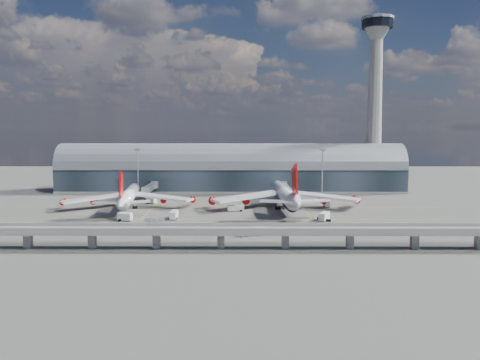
{
  "coord_description": "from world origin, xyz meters",
  "views": [
    {
      "loc": [
        6.56,
        -196.84,
        37.39
      ],
      "look_at": [
        5.64,
        10.0,
        14.0
      ],
      "focal_mm": 35.0,
      "sensor_mm": 36.0,
      "label": 1
    }
  ],
  "objects_px": {
    "service_truck_3": "(324,216)",
    "service_truck_1": "(125,217)",
    "airliner_left": "(129,196)",
    "service_truck_0": "(174,215)",
    "cargo_train_2": "(336,230)",
    "service_truck_4": "(326,204)",
    "cargo_train_0": "(154,221)",
    "floodlight_mast_left": "(138,171)",
    "service_truck_2": "(236,208)",
    "control_tower": "(375,103)",
    "cargo_train_1": "(253,234)",
    "floodlight_mast_right": "(322,171)",
    "service_truck_5": "(152,200)",
    "airliner_right": "(285,195)"
  },
  "relations": [
    {
      "from": "service_truck_4",
      "to": "cargo_train_1",
      "type": "bearing_deg",
      "value": -122.77
    },
    {
      "from": "floodlight_mast_right",
      "to": "service_truck_0",
      "type": "bearing_deg",
      "value": -138.58
    },
    {
      "from": "cargo_train_1",
      "to": "cargo_train_2",
      "type": "height_order",
      "value": "cargo_train_2"
    },
    {
      "from": "floodlight_mast_left",
      "to": "service_truck_2",
      "type": "xyz_separation_m",
      "value": [
        53.7,
        -45.49,
        -12.25
      ]
    },
    {
      "from": "control_tower",
      "to": "airliner_right",
      "type": "relative_size",
      "value": 1.39
    },
    {
      "from": "cargo_train_1",
      "to": "floodlight_mast_left",
      "type": "bearing_deg",
      "value": 49.5
    },
    {
      "from": "airliner_right",
      "to": "service_truck_3",
      "type": "xyz_separation_m",
      "value": [
        13.28,
        -28.39,
        -4.43
      ]
    },
    {
      "from": "airliner_left",
      "to": "cargo_train_0",
      "type": "relative_size",
      "value": 7.63
    },
    {
      "from": "floodlight_mast_right",
      "to": "airliner_right",
      "type": "distance_m",
      "value": 45.42
    },
    {
      "from": "control_tower",
      "to": "service_truck_2",
      "type": "distance_m",
      "value": 120.57
    },
    {
      "from": "floodlight_mast_left",
      "to": "airliner_right",
      "type": "xyz_separation_m",
      "value": [
        76.36,
        -38.05,
        -7.54
      ]
    },
    {
      "from": "floodlight_mast_left",
      "to": "service_truck_3",
      "type": "xyz_separation_m",
      "value": [
        89.64,
        -66.44,
        -11.97
      ]
    },
    {
      "from": "cargo_train_2",
      "to": "cargo_train_1",
      "type": "bearing_deg",
      "value": 105.89
    },
    {
      "from": "service_truck_2",
      "to": "service_truck_5",
      "type": "xyz_separation_m",
      "value": [
        -41.72,
        21.69,
        0.05
      ]
    },
    {
      "from": "service_truck_3",
      "to": "service_truck_4",
      "type": "height_order",
      "value": "service_truck_3"
    },
    {
      "from": "floodlight_mast_right",
      "to": "service_truck_3",
      "type": "xyz_separation_m",
      "value": [
        -10.36,
        -66.44,
        -11.97
      ]
    },
    {
      "from": "service_truck_1",
      "to": "floodlight_mast_left",
      "type": "bearing_deg",
      "value": 21.13
    },
    {
      "from": "control_tower",
      "to": "airliner_left",
      "type": "height_order",
      "value": "control_tower"
    },
    {
      "from": "airliner_right",
      "to": "service_truck_0",
      "type": "distance_m",
      "value": 54.1
    },
    {
      "from": "service_truck_2",
      "to": "service_truck_3",
      "type": "bearing_deg",
      "value": -131.44
    },
    {
      "from": "service_truck_4",
      "to": "service_truck_3",
      "type": "bearing_deg",
      "value": -103.27
    },
    {
      "from": "control_tower",
      "to": "cargo_train_0",
      "type": "height_order",
      "value": "control_tower"
    },
    {
      "from": "floodlight_mast_left",
      "to": "floodlight_mast_right",
      "type": "relative_size",
      "value": 1.0
    },
    {
      "from": "service_truck_1",
      "to": "cargo_train_1",
      "type": "distance_m",
      "value": 57.2
    },
    {
      "from": "floodlight_mast_left",
      "to": "cargo_train_1",
      "type": "relative_size",
      "value": 2.35
    },
    {
      "from": "airliner_left",
      "to": "cargo_train_1",
      "type": "bearing_deg",
      "value": -51.73
    },
    {
      "from": "control_tower",
      "to": "service_truck_0",
      "type": "relative_size",
      "value": 13.25
    },
    {
      "from": "floodlight_mast_right",
      "to": "cargo_train_0",
      "type": "relative_size",
      "value": 3.0
    },
    {
      "from": "service_truck_0",
      "to": "service_truck_2",
      "type": "bearing_deg",
      "value": 36.34
    },
    {
      "from": "airliner_right",
      "to": "service_truck_4",
      "type": "distance_m",
      "value": 20.7
    },
    {
      "from": "control_tower",
      "to": "cargo_train_0",
      "type": "xyz_separation_m",
      "value": [
        -112.68,
        -100.49,
        -50.65
      ]
    },
    {
      "from": "floodlight_mast_right",
      "to": "service_truck_4",
      "type": "relative_size",
      "value": 4.95
    },
    {
      "from": "airliner_left",
      "to": "service_truck_1",
      "type": "bearing_deg",
      "value": -86.22
    },
    {
      "from": "airliner_left",
      "to": "service_truck_0",
      "type": "relative_size",
      "value": 8.42
    },
    {
      "from": "floodlight_mast_left",
      "to": "service_truck_2",
      "type": "distance_m",
      "value": 71.44
    },
    {
      "from": "floodlight_mast_right",
      "to": "service_truck_1",
      "type": "height_order",
      "value": "floodlight_mast_right"
    },
    {
      "from": "control_tower",
      "to": "cargo_train_2",
      "type": "bearing_deg",
      "value": -111.13
    },
    {
      "from": "floodlight_mast_left",
      "to": "cargo_train_2",
      "type": "distance_m",
      "value": 126.59
    },
    {
      "from": "service_truck_3",
      "to": "service_truck_1",
      "type": "bearing_deg",
      "value": -151.07
    },
    {
      "from": "control_tower",
      "to": "service_truck_1",
      "type": "relative_size",
      "value": 17.26
    },
    {
      "from": "floodlight_mast_left",
      "to": "service_truck_3",
      "type": "height_order",
      "value": "floodlight_mast_left"
    },
    {
      "from": "floodlight_mast_right",
      "to": "service_truck_4",
      "type": "xyz_separation_m",
      "value": [
        -3.73,
        -34.73,
        -12.13
      ]
    },
    {
      "from": "cargo_train_0",
      "to": "floodlight_mast_right",
      "type": "bearing_deg",
      "value": -54.75
    },
    {
      "from": "airliner_left",
      "to": "floodlight_mast_left",
      "type": "bearing_deg",
      "value": 88.71
    },
    {
      "from": "cargo_train_2",
      "to": "service_truck_4",
      "type": "bearing_deg",
      "value": -1.34
    },
    {
      "from": "service_truck_1",
      "to": "service_truck_4",
      "type": "relative_size",
      "value": 1.15
    },
    {
      "from": "service_truck_3",
      "to": "cargo_train_0",
      "type": "distance_m",
      "value": 67.6
    },
    {
      "from": "airliner_right",
      "to": "service_truck_0",
      "type": "height_order",
      "value": "airliner_right"
    },
    {
      "from": "service_truck_2",
      "to": "service_truck_5",
      "type": "distance_m",
      "value": 47.02
    },
    {
      "from": "airliner_right",
      "to": "service_truck_1",
      "type": "relative_size",
      "value": 12.4
    }
  ]
}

